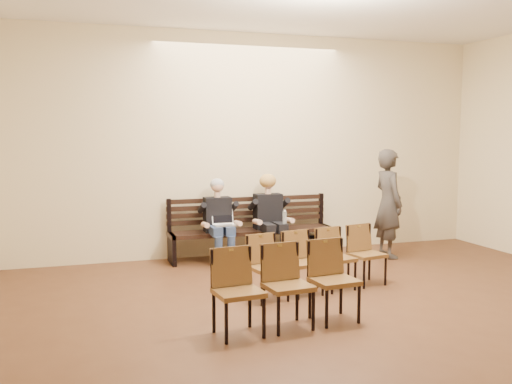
# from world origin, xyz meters

# --- Properties ---
(ground) EXTENTS (10.00, 10.00, 0.00)m
(ground) POSITION_xyz_m (0.00, 0.00, 0.00)
(ground) COLOR #54321C
(ground) RESTS_ON ground
(room_walls) EXTENTS (8.02, 10.01, 3.51)m
(room_walls) POSITION_xyz_m (0.00, 0.79, 2.54)
(room_walls) COLOR beige
(room_walls) RESTS_ON ground
(bench) EXTENTS (2.60, 0.90, 0.45)m
(bench) POSITION_xyz_m (-0.05, 4.65, 0.23)
(bench) COLOR black
(bench) RESTS_ON ground
(seated_man) EXTENTS (0.50, 0.69, 1.19)m
(seated_man) POSITION_xyz_m (-0.62, 4.53, 0.60)
(seated_man) COLOR black
(seated_man) RESTS_ON ground
(seated_woman) EXTENTS (0.52, 0.72, 1.21)m
(seated_woman) POSITION_xyz_m (0.20, 4.53, 0.60)
(seated_woman) COLOR black
(seated_woman) RESTS_ON ground
(laptop) EXTENTS (0.33, 0.27, 0.24)m
(laptop) POSITION_xyz_m (-0.57, 4.38, 0.57)
(laptop) COLOR silver
(laptop) RESTS_ON bench
(water_bottle) EXTENTS (0.08, 0.08, 0.21)m
(water_bottle) POSITION_xyz_m (0.34, 4.27, 0.56)
(water_bottle) COLOR silver
(water_bottle) RESTS_ON bench
(bag) EXTENTS (0.36, 0.26, 0.26)m
(bag) POSITION_xyz_m (1.02, 4.75, 0.13)
(bag) COLOR black
(bag) RESTS_ON ground
(passerby) EXTENTS (0.48, 0.72, 1.95)m
(passerby) POSITION_xyz_m (1.98, 4.05, 0.97)
(passerby) COLOR #35302B
(passerby) RESTS_ON ground
(chair_row_front) EXTENTS (1.91, 0.76, 0.77)m
(chair_row_front) POSITION_xyz_m (0.15, 2.58, 0.38)
(chair_row_front) COLOR brown
(chair_row_front) RESTS_ON ground
(chair_row_back) EXTENTS (1.55, 0.60, 0.84)m
(chair_row_back) POSITION_xyz_m (-0.69, 1.49, 0.42)
(chair_row_back) COLOR brown
(chair_row_back) RESTS_ON ground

